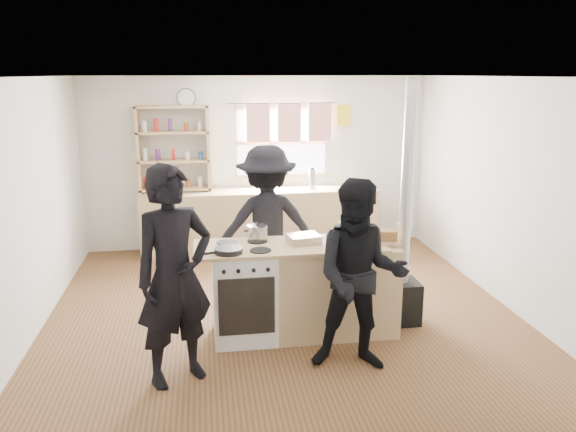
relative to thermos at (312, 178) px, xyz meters
The scene contains 14 objects.
ground 2.57m from the thermos, 108.92° to the right, with size 5.00×5.00×0.01m, color brown.
back_counter 0.97m from the thermos, behind, with size 3.40×0.55×0.90m, color tan.
shelving_unit 2.02m from the thermos, behind, with size 1.00×0.28×1.20m.
thermos is the anchor object (origin of this frame).
cooking_island 2.90m from the thermos, 102.55° to the right, with size 1.97×0.64×0.93m.
skillet_greens 3.24m from the thermos, 114.76° to the right, with size 0.32×0.32×0.05m.
roast_tray 2.78m from the thermos, 102.78° to the right, with size 0.34×0.29×0.08m.
stockpot_stove 2.76m from the thermos, 112.40° to the right, with size 0.20×0.20×0.17m.
stockpot_counter 2.66m from the thermos, 92.83° to the right, with size 0.26×0.26×0.20m.
bread_board 2.84m from the thermos, 86.59° to the right, with size 0.31×0.25×0.12m.
flue_heater 2.73m from the thermos, 80.86° to the right, with size 0.35×0.35×2.50m.
person_near_left 3.93m from the thermos, 117.68° to the right, with size 0.68×0.44×1.85m, color black.
person_near_right 3.52m from the thermos, 94.35° to the right, with size 0.82×0.64×1.69m, color black.
person_far 2.08m from the thermos, 115.19° to the right, with size 1.15×0.66×1.78m, color black.
Camera 1 is at (-0.80, -5.66, 2.53)m, focal length 35.00 mm.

